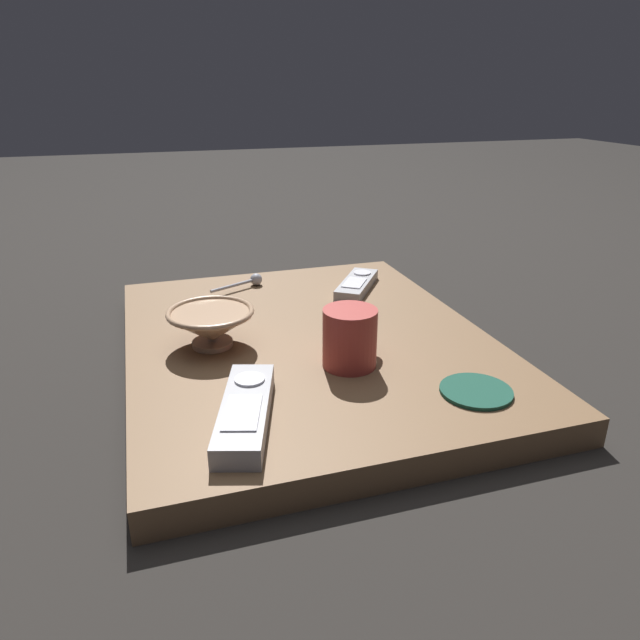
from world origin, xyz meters
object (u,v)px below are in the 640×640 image
cereal_bowl (211,325)px  tv_remote_far (245,411)px  coffee_mug (351,337)px  teaspoon (251,281)px  tv_remote_near (357,284)px  drink_coaster (476,391)px

cereal_bowl → tv_remote_far: size_ratio=0.66×
coffee_mug → teaspoon: 0.38m
teaspoon → tv_remote_far: bearing=-101.9°
coffee_mug → tv_remote_near: 0.32m
coffee_mug → tv_remote_far: coffee_mug is taller
drink_coaster → cereal_bowl: bearing=140.9°
cereal_bowl → tv_remote_far: 0.22m
cereal_bowl → tv_remote_far: cereal_bowl is taller
tv_remote_near → tv_remote_far: (-0.29, -0.39, 0.00)m
cereal_bowl → coffee_mug: 0.21m
teaspoon → cereal_bowl: bearing=-113.3°
tv_remote_near → coffee_mug: bearing=-112.4°
cereal_bowl → drink_coaster: bearing=-39.1°
tv_remote_far → drink_coaster: 0.29m
cereal_bowl → tv_remote_near: 0.34m
teaspoon → tv_remote_near: size_ratio=0.69×
coffee_mug → drink_coaster: (0.12, -0.12, -0.04)m
drink_coaster → coffee_mug: bearing=135.6°
cereal_bowl → teaspoon: bearing=66.7°
coffee_mug → tv_remote_far: 0.20m
cereal_bowl → tv_remote_near: size_ratio=0.85×
coffee_mug → teaspoon: bearing=100.2°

